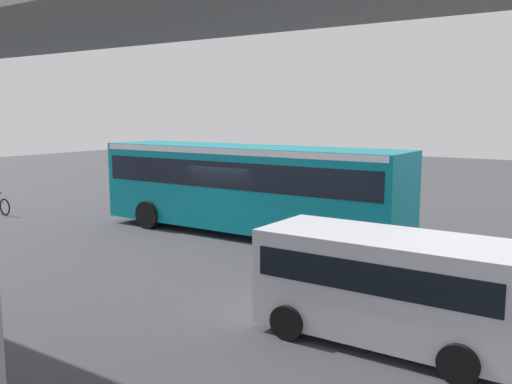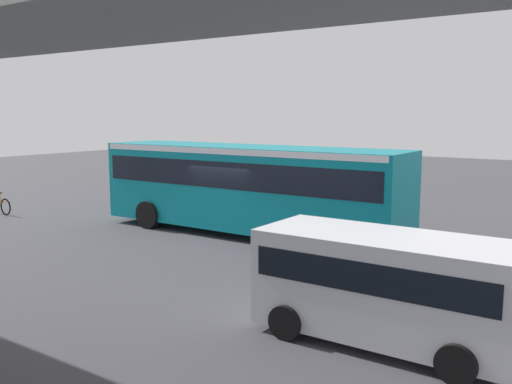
# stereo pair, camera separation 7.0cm
# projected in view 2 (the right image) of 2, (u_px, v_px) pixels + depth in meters

# --- Properties ---
(ground) EXTENTS (80.00, 80.00, 0.00)m
(ground) POSITION_uv_depth(u_px,v_px,m) (232.00, 236.00, 19.53)
(ground) COLOR #424247
(city_bus) EXTENTS (11.54, 2.85, 3.15)m
(city_bus) POSITION_uv_depth(u_px,v_px,m) (248.00, 182.00, 19.52)
(city_bus) COLOR #0C8493
(city_bus) RESTS_ON ground
(parked_van) EXTENTS (4.80, 2.17, 2.05)m
(parked_van) POSITION_uv_depth(u_px,v_px,m) (385.00, 281.00, 10.34)
(parked_van) COLOR silver
(parked_van) RESTS_ON ground
(pedestrian) EXTENTS (0.38, 0.38, 1.79)m
(pedestrian) POSITION_uv_depth(u_px,v_px,m) (167.00, 186.00, 26.02)
(pedestrian) COLOR #2D2D38
(pedestrian) RESTS_ON ground
(traffic_sign) EXTENTS (0.08, 0.60, 2.80)m
(traffic_sign) POSITION_uv_depth(u_px,v_px,m) (177.00, 163.00, 27.11)
(traffic_sign) COLOR slate
(traffic_sign) RESTS_ON ground
(lane_dash_leftmost) EXTENTS (2.00, 0.20, 0.01)m
(lane_dash_leftmost) POSITION_uv_depth(u_px,v_px,m) (425.00, 243.00, 18.39)
(lane_dash_leftmost) COLOR silver
(lane_dash_leftmost) RESTS_ON ground
(lane_dash_left) EXTENTS (2.00, 0.20, 0.01)m
(lane_dash_left) POSITION_uv_depth(u_px,v_px,m) (318.00, 229.00, 20.61)
(lane_dash_left) COLOR silver
(lane_dash_left) RESTS_ON ground
(lane_dash_centre) EXTENTS (2.00, 0.20, 0.01)m
(lane_dash_centre) POSITION_uv_depth(u_px,v_px,m) (232.00, 218.00, 22.82)
(lane_dash_centre) COLOR silver
(lane_dash_centre) RESTS_ON ground
(lane_dash_right) EXTENTS (2.00, 0.20, 0.01)m
(lane_dash_right) POSITION_uv_depth(u_px,v_px,m) (161.00, 209.00, 25.04)
(lane_dash_right) COLOR silver
(lane_dash_right) RESTS_ON ground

